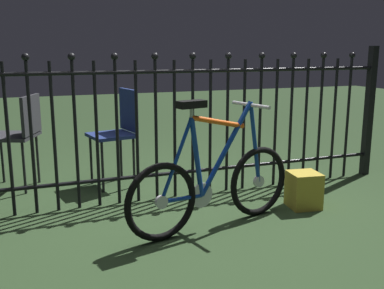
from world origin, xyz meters
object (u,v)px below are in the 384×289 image
bicycle (213,184)px  chair_navy (119,127)px  display_crate (304,190)px  chair_charcoal (19,131)px

bicycle → chair_navy: 1.37m
bicycle → chair_navy: bearing=107.7°
bicycle → display_crate: (0.86, 0.12, -0.18)m
chair_charcoal → bicycle: bearing=-49.1°
chair_charcoal → chair_navy: size_ratio=0.95×
display_crate → chair_charcoal: bearing=147.5°
chair_navy → display_crate: bearing=-42.6°
chair_navy → display_crate: (1.27, -1.17, -0.41)m
display_crate → chair_navy: bearing=137.4°
bicycle → chair_navy: bicycle is taller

